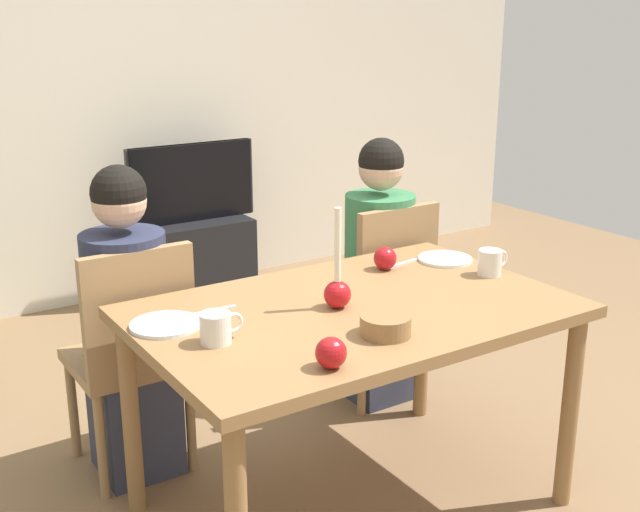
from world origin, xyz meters
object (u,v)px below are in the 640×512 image
object	(u,v)px
person_left_child	(129,329)
dining_table	(353,330)
apple_near_candle	(385,258)
plate_right	(445,259)
chair_right	(383,290)
tv_stand	(196,259)
plate_left	(165,325)
candle_centerpiece	(337,288)
chair_left	(133,347)
apple_by_left_plate	(331,353)
mug_left	(217,328)
bowl_walnuts	(385,325)
person_right_child	(379,276)
mug_right	(491,262)
tv	(192,182)

from	to	relation	value
person_left_child	dining_table	bearing A→B (deg)	-49.81
apple_near_candle	plate_right	bearing A→B (deg)	-8.40
apple_near_candle	chair_right	bearing A→B (deg)	52.92
tv_stand	apple_near_candle	bearing A→B (deg)	-93.87
tv_stand	plate_left	size ratio (longest dim) A/B	2.96
candle_centerpiece	apple_near_candle	world-z (taller)	candle_centerpiece
plate_left	dining_table	bearing A→B (deg)	-16.19
dining_table	person_left_child	size ratio (longest dim) A/B	1.19
dining_table	chair_left	bearing A→B (deg)	131.66
dining_table	candle_centerpiece	world-z (taller)	candle_centerpiece
apple_near_candle	apple_by_left_plate	size ratio (longest dim) A/B	0.99
dining_table	tv_stand	distance (m)	2.38
plate_right	apple_near_candle	bearing A→B (deg)	171.60
dining_table	person_left_child	bearing A→B (deg)	130.19
mug_left	apple_near_candle	bearing A→B (deg)	18.91
bowl_walnuts	apple_near_candle	bearing A→B (deg)	52.60
mug_left	chair_left	bearing A→B (deg)	93.15
tv_stand	apple_by_left_plate	size ratio (longest dim) A/B	7.35
apple_near_candle	apple_by_left_plate	distance (m)	0.89
tv_stand	candle_centerpiece	size ratio (longest dim) A/B	1.92
apple_by_left_plate	mug_left	bearing A→B (deg)	119.52
person_right_child	mug_left	world-z (taller)	person_right_child
chair_left	candle_centerpiece	distance (m)	0.83
chair_left	chair_right	world-z (taller)	same
plate_left	apple_near_candle	bearing A→B (deg)	5.36
plate_right	mug_right	world-z (taller)	mug_right
chair_right	person_left_child	xyz separation A→B (m)	(-1.13, 0.03, 0.06)
person_right_child	mug_left	xyz separation A→B (m)	(-1.10, -0.67, 0.23)
plate_left	mug_right	bearing A→B (deg)	-8.37
tv	plate_left	xyz separation A→B (m)	(-1.05, -2.13, 0.05)
person_right_child	dining_table	bearing A→B (deg)	-132.73
tv	mug_left	size ratio (longest dim) A/B	5.86
tv_stand	tv	xyz separation A→B (m)	(-0.00, 0.00, 0.47)
dining_table	tv	world-z (taller)	tv
person_left_child	person_right_child	size ratio (longest dim) A/B	1.00
tv	plate_right	distance (m)	2.09
plate_right	mug_left	size ratio (longest dim) A/B	1.55
chair_right	apple_by_left_plate	xyz separation A→B (m)	(-0.91, -0.96, 0.28)
chair_left	person_left_child	bearing A→B (deg)	90.00
tv_stand	candle_centerpiece	bearing A→B (deg)	-102.69
chair_left	bowl_walnuts	xyz separation A→B (m)	(0.48, -0.86, 0.27)
chair_left	candle_centerpiece	size ratio (longest dim) A/B	2.70
apple_by_left_plate	plate_right	bearing A→B (deg)	31.92
chair_left	tv_stand	size ratio (longest dim) A/B	1.41
tv	candle_centerpiece	xyz separation A→B (m)	(-0.51, -2.28, 0.11)
chair_right	plate_left	distance (m)	1.28
plate_left	person_right_child	bearing A→B (deg)	21.85
chair_left	bowl_walnuts	world-z (taller)	chair_left
chair_right	apple_near_candle	xyz separation A→B (m)	(-0.27, -0.35, 0.28)
chair_left	apple_by_left_plate	bearing A→B (deg)	-77.24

